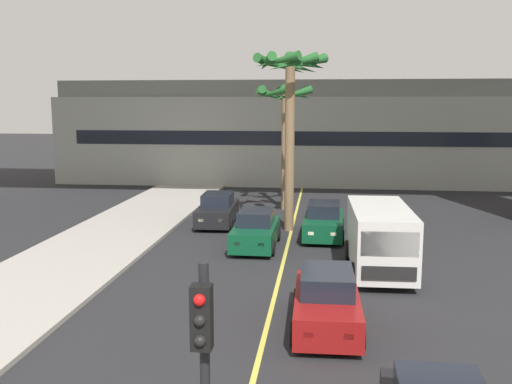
# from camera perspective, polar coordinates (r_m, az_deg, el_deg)

# --- Properties ---
(lane_stripe_center) EXTENTS (0.14, 56.00, 0.01)m
(lane_stripe_center) POSITION_cam_1_polar(r_m,az_deg,el_deg) (23.06, 2.91, -6.27)
(lane_stripe_center) COLOR #DBCC4C
(lane_stripe_center) RESTS_ON ground
(pier_building_backdrop) EXTENTS (36.94, 8.04, 7.64)m
(pier_building_backdrop) POSITION_cam_1_polar(r_m,az_deg,el_deg) (44.58, 4.86, 5.91)
(pier_building_backdrop) COLOR #ADB2A8
(pier_building_backdrop) RESTS_ON ground
(car_queue_front) EXTENTS (1.87, 4.12, 1.56)m
(car_queue_front) POSITION_cam_1_polar(r_m,az_deg,el_deg) (24.11, -0.02, -3.83)
(car_queue_front) COLOR #0C4728
(car_queue_front) RESTS_ON ground
(car_queue_second) EXTENTS (1.95, 4.16, 1.56)m
(car_queue_second) POSITION_cam_1_polar(r_m,az_deg,el_deg) (28.65, -3.86, -1.82)
(car_queue_second) COLOR black
(car_queue_second) RESTS_ON ground
(car_queue_fourth) EXTENTS (1.93, 4.15, 1.56)m
(car_queue_fourth) POSITION_cam_1_polar(r_m,az_deg,el_deg) (26.06, 6.74, -2.93)
(car_queue_fourth) COLOR #0C4728
(car_queue_fourth) RESTS_ON ground
(car_queue_fifth) EXTENTS (1.89, 4.13, 1.56)m
(car_queue_fifth) POSITION_cam_1_polar(r_m,az_deg,el_deg) (15.80, 7.04, -10.79)
(car_queue_fifth) COLOR maroon
(car_queue_fifth) RESTS_ON ground
(delivery_van) EXTENTS (2.24, 5.29, 2.36)m
(delivery_van) POSITION_cam_1_polar(r_m,az_deg,el_deg) (20.94, 12.20, -4.40)
(delivery_van) COLOR silver
(delivery_van) RESTS_ON ground
(palm_tree_near_median) EXTENTS (3.34, 3.52, 7.05)m
(palm_tree_near_median) POSITION_cam_1_polar(r_m,az_deg,el_deg) (32.22, 2.82, 8.48)
(palm_tree_near_median) COLOR brown
(palm_tree_near_median) RESTS_ON ground
(palm_tree_mid_median) EXTENTS (3.44, 3.48, 8.34)m
(palm_tree_mid_median) POSITION_cam_1_polar(r_m,az_deg,el_deg) (26.85, 3.42, 10.35)
(palm_tree_mid_median) COLOR brown
(palm_tree_mid_median) RESTS_ON ground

